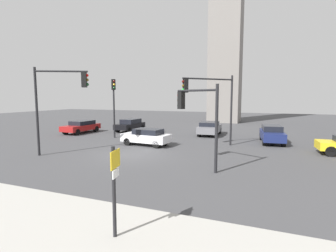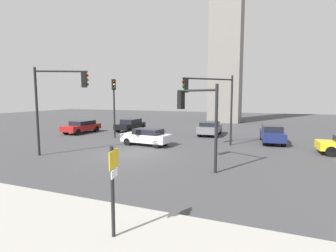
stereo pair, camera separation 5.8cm
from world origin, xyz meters
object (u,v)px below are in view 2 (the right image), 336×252
traffic_light_2 (210,96)px  car_3 (272,134)px  car_1 (210,128)px  direction_sign (113,183)px  traffic_light_3 (197,110)px  car_0 (82,126)px  car_2 (130,125)px  car_4 (147,137)px  traffic_light_1 (114,98)px  traffic_light_0 (59,93)px

traffic_light_2 → car_3: (4.57, 3.81, -3.23)m
car_1 → direction_sign: bearing=-177.2°
direction_sign → traffic_light_2: traffic_light_2 is taller
car_1 → traffic_light_2: bearing=-170.2°
traffic_light_3 → car_3: bearing=-85.4°
traffic_light_2 → car_0: (-14.87, 2.85, -3.30)m
car_2 → car_4: (5.71, -7.30, -0.02)m
traffic_light_1 → car_3: 14.75m
car_2 → car_3: 15.42m
traffic_light_2 → car_0: size_ratio=1.26×
traffic_light_3 → car_3: (3.95, 10.01, -2.42)m
direction_sign → traffic_light_2: bearing=81.5°
car_0 → car_4: size_ratio=1.11×
direction_sign → car_3: size_ratio=0.57×
car_0 → traffic_light_2: bearing=80.9°
direction_sign → traffic_light_2: size_ratio=0.44×
car_1 → car_3: size_ratio=1.00×
traffic_light_3 → traffic_light_1: bearing=-10.2°
car_2 → traffic_light_2: bearing=63.1°
traffic_light_2 → traffic_light_3: (0.62, -6.20, -0.80)m
traffic_light_0 → car_4: size_ratio=1.45×
traffic_light_1 → car_4: 6.17m
traffic_light_3 → car_2: traffic_light_3 is taller
car_1 → car_2: 9.26m
car_2 → traffic_light_0: bearing=11.7°
traffic_light_2 → traffic_light_3: bearing=50.3°
traffic_light_2 → car_3: size_ratio=1.29×
traffic_light_0 → car_1: (7.35, 12.87, -3.42)m
traffic_light_1 → car_2: size_ratio=1.34×
traffic_light_1 → car_0: size_ratio=1.25×
car_3 → traffic_light_1: bearing=-86.6°
traffic_light_2 → car_3: bearing=174.4°
traffic_light_2 → traffic_light_3: traffic_light_2 is taller
traffic_light_0 → traffic_light_2: size_ratio=1.04×
traffic_light_3 → car_0: bearing=-4.2°
traffic_light_1 → traffic_light_2: traffic_light_2 is taller
direction_sign → traffic_light_1: 18.81m
car_3 → car_1: bearing=-119.8°
traffic_light_1 → car_4: (4.68, -2.48, -3.16)m
traffic_light_0 → car_2: (-1.91, 12.64, -3.42)m
traffic_light_1 → car_2: bearing=139.6°
traffic_light_1 → car_2: traffic_light_1 is taller
traffic_light_3 → direction_sign: bearing=115.8°
direction_sign → traffic_light_1: (-10.22, 15.63, 2.24)m
traffic_light_2 → car_4: traffic_light_2 is taller
traffic_light_1 → car_2: (-1.03, 4.82, -3.14)m
direction_sign → car_4: 14.30m
traffic_light_1 → traffic_light_3: bearing=1.2°
traffic_light_0 → car_4: (3.80, 5.34, -3.45)m
traffic_light_0 → car_3: bearing=10.7°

